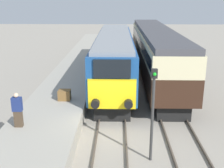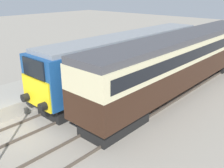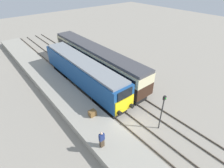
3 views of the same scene
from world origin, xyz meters
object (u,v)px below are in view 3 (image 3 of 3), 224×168
object	(u,v)px
passenger_carriage	(96,58)
luggage_crate	(92,113)
signal_post	(162,110)
person_on_platform	(102,139)
locomotive	(83,72)

from	to	relation	value
passenger_carriage	luggage_crate	xyz separation A→B (m)	(-6.21, -8.16, -1.36)
signal_post	luggage_crate	xyz separation A→B (m)	(-4.51, 4.91, -1.21)
passenger_carriage	luggage_crate	world-z (taller)	passenger_carriage
person_on_platform	signal_post	size ratio (longest dim) A/B	0.41
passenger_carriage	signal_post	size ratio (longest dim) A/B	4.88
locomotive	person_on_platform	bearing A→B (deg)	-113.60
luggage_crate	person_on_platform	bearing A→B (deg)	-112.26
person_on_platform	luggage_crate	xyz separation A→B (m)	(1.46, 3.57, -0.51)
locomotive	person_on_platform	world-z (taller)	locomotive
locomotive	signal_post	size ratio (longest dim) A/B	4.09
locomotive	signal_post	world-z (taller)	signal_post
person_on_platform	signal_post	bearing A→B (deg)	-12.62
passenger_carriage	person_on_platform	world-z (taller)	passenger_carriage
locomotive	luggage_crate	distance (m)	6.89
signal_post	luggage_crate	world-z (taller)	signal_post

